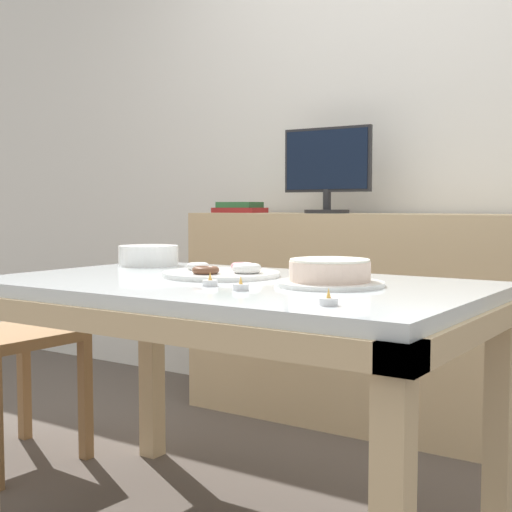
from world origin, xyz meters
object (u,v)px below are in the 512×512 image
at_px(cake_chocolate_round, 330,274).
at_px(plate_stack, 149,255).
at_px(computer_monitor, 327,170).
at_px(tealight_right_edge, 241,286).
at_px(tealight_centre, 328,301).
at_px(pastry_platter, 222,273).
at_px(tealight_left_edge, 300,269).
at_px(tealight_near_front, 210,282).
at_px(book_stack, 240,208).

distance_m(cake_chocolate_round, plate_stack, 0.86).
height_order(computer_monitor, cake_chocolate_round, computer_monitor).
height_order(plate_stack, tealight_right_edge, plate_stack).
height_order(computer_monitor, tealight_centre, computer_monitor).
height_order(computer_monitor, plate_stack, computer_monitor).
relative_size(pastry_platter, tealight_left_edge, 8.77).
bearing_deg(tealight_near_front, pastry_platter, 119.50).
height_order(plate_stack, tealight_left_edge, plate_stack).
relative_size(book_stack, tealight_right_edge, 5.90).
bearing_deg(pastry_platter, plate_stack, 159.34).
bearing_deg(pastry_platter, tealight_near_front, -60.50).
height_order(computer_monitor, tealight_left_edge, computer_monitor).
height_order(computer_monitor, book_stack, computer_monitor).
bearing_deg(tealight_left_edge, cake_chocolate_round, -47.72).
height_order(cake_chocolate_round, pastry_platter, cake_chocolate_round).
relative_size(pastry_platter, tealight_centre, 8.77).
distance_m(computer_monitor, book_stack, 0.50).
distance_m(pastry_platter, tealight_left_edge, 0.27).
bearing_deg(pastry_platter, cake_chocolate_round, -6.23).
bearing_deg(book_stack, cake_chocolate_round, -46.21).
bearing_deg(pastry_platter, tealight_right_edge, -45.98).
distance_m(plate_stack, tealight_right_edge, 0.82).
bearing_deg(cake_chocolate_round, tealight_left_edge, 132.28).
relative_size(tealight_near_front, tealight_centre, 1.00).
height_order(book_stack, pastry_platter, book_stack).
xyz_separation_m(plate_stack, tealight_centre, (1.01, -0.54, -0.02)).
bearing_deg(tealight_left_edge, pastry_platter, -117.57).
xyz_separation_m(computer_monitor, plate_stack, (-0.21, -0.94, -0.33)).
distance_m(tealight_centre, tealight_left_edge, 0.75).
xyz_separation_m(tealight_right_edge, tealight_left_edge, (-0.12, 0.50, 0.00)).
distance_m(computer_monitor, tealight_right_edge, 1.49).
height_order(book_stack, tealight_near_front, book_stack).
bearing_deg(plate_stack, pastry_platter, -20.66).
bearing_deg(computer_monitor, tealight_near_front, -74.36).
xyz_separation_m(computer_monitor, book_stack, (-0.47, 0.00, -0.17)).
xyz_separation_m(cake_chocolate_round, tealight_right_edge, (-0.14, -0.21, -0.02)).
relative_size(computer_monitor, tealight_centre, 10.60).
height_order(cake_chocolate_round, plate_stack, same).
xyz_separation_m(plate_stack, tealight_near_front, (0.58, -0.39, -0.02)).
height_order(computer_monitor, tealight_right_edge, computer_monitor).
distance_m(book_stack, cake_chocolate_round, 1.60).
relative_size(book_stack, tealight_near_front, 5.90).
height_order(book_stack, tealight_right_edge, book_stack).
bearing_deg(tealight_right_edge, plate_stack, 148.62).
bearing_deg(computer_monitor, plate_stack, -102.40).
distance_m(tealight_near_front, tealight_right_edge, 0.12).
distance_m(cake_chocolate_round, tealight_near_front, 0.31).
xyz_separation_m(pastry_platter, tealight_centre, (0.56, -0.37, -0.00)).
distance_m(computer_monitor, tealight_left_edge, 1.01).
bearing_deg(book_stack, tealight_left_edge, -45.73).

